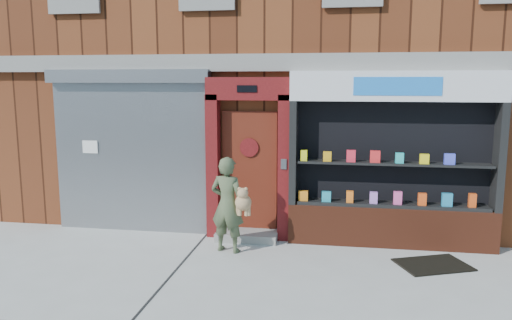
# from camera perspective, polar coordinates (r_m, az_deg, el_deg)

# --- Properties ---
(ground) EXTENTS (80.00, 80.00, 0.00)m
(ground) POSITION_cam_1_polar(r_m,az_deg,el_deg) (7.44, 2.38, -13.40)
(ground) COLOR #9E9E99
(ground) RESTS_ON ground
(building) EXTENTS (12.00, 8.16, 8.00)m
(building) POSITION_cam_1_polar(r_m,az_deg,el_deg) (12.89, 5.91, 14.18)
(building) COLOR #542613
(building) RESTS_ON ground
(shutter_bay) EXTENTS (3.10, 0.30, 3.04)m
(shutter_bay) POSITION_cam_1_polar(r_m,az_deg,el_deg) (9.62, -14.10, 2.10)
(shutter_bay) COLOR gray
(shutter_bay) RESTS_ON ground
(red_door_bay) EXTENTS (1.52, 0.58, 2.90)m
(red_door_bay) POSITION_cam_1_polar(r_m,az_deg,el_deg) (8.93, -0.85, 0.16)
(red_door_bay) COLOR #4B0C0E
(red_door_bay) RESTS_ON ground
(pharmacy_bay) EXTENTS (3.50, 0.41, 3.00)m
(pharmacy_bay) POSITION_cam_1_polar(r_m,az_deg,el_deg) (8.81, 15.30, -0.85)
(pharmacy_bay) COLOR maroon
(pharmacy_bay) RESTS_ON ground
(woman) EXTENTS (0.74, 0.51, 1.61)m
(woman) POSITION_cam_1_polar(r_m,az_deg,el_deg) (8.31, -3.15, -5.08)
(woman) COLOR #485538
(woman) RESTS_ON ground
(doormat) EXTENTS (1.25, 1.08, 0.03)m
(doormat) POSITION_cam_1_polar(r_m,az_deg,el_deg) (8.37, 19.57, -11.21)
(doormat) COLOR black
(doormat) RESTS_ON ground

